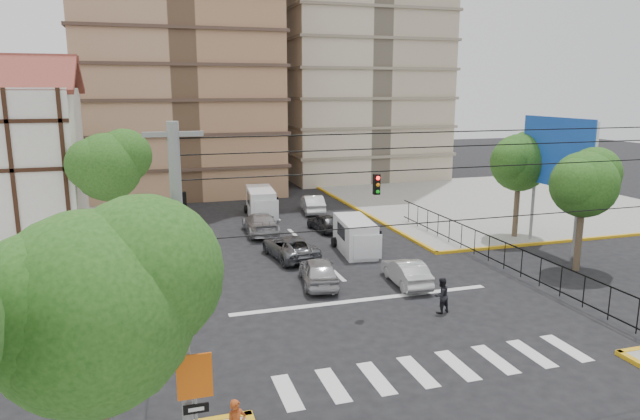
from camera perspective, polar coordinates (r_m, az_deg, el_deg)
name	(u,v)px	position (r m, az deg, el deg)	size (l,w,h in m)	color
ground	(374,309)	(26.70, 5.41, -9.81)	(160.00, 160.00, 0.00)	black
sidewalk_ne	(496,202)	(53.03, 17.18, 0.76)	(26.00, 26.00, 0.15)	gray
crosswalk_stripes	(438,368)	(21.79, 11.69, -15.25)	(12.00, 2.40, 0.01)	silver
stop_line	(364,300)	(27.73, 4.45, -8.93)	(13.00, 0.40, 0.01)	silver
park_fence	(488,264)	(34.55, 16.45, -5.16)	(0.10, 22.50, 1.66)	black
billboard	(558,154)	(37.81, 22.66, 5.14)	(0.36, 6.20, 8.10)	slate
tree_sw_near	(96,302)	(13.71, -21.50, -8.54)	(5.63, 4.60, 7.57)	#473828
tree_park_a	(585,181)	(34.05, 25.01, 2.61)	(4.41, 3.60, 6.83)	#473828
tree_park_c	(521,160)	(40.00, 19.44, 4.75)	(4.65, 3.80, 7.25)	#473828
tree_tudor	(108,164)	(39.20, -20.41, 4.38)	(5.39, 4.40, 7.43)	#473828
traffic_light_nw	(185,218)	(31.44, -13.39, -0.80)	(0.28, 0.22, 4.40)	black
traffic_light_hanging	(396,190)	(23.29, 7.62, 2.03)	(18.00, 9.12, 0.92)	black
utility_pole_sw	(182,299)	(14.77, -13.66, -8.63)	(1.40, 0.28, 9.00)	slate
district_sign	(195,387)	(15.52, -12.39, -16.91)	(0.90, 0.12, 3.20)	slate
van_right_lane	(356,237)	(35.12, 3.64, -2.71)	(2.27, 4.74, 2.06)	silver
van_left_lane	(261,204)	(45.07, -5.88, 0.63)	(2.40, 5.10, 2.22)	silver
car_silver_front_left	(318,271)	(29.46, -0.15, -6.13)	(1.72, 4.28, 1.46)	#A5A5AA
car_white_front_right	(406,272)	(29.87, 8.61, -6.15)	(1.40, 4.02, 1.32)	silver
car_grey_mid_left	(290,247)	(34.11, -3.02, -3.71)	(2.25, 4.88, 1.36)	#5B5D63
car_silver_rear_left	(261,223)	(39.93, -5.96, -1.33)	(2.09, 5.14, 1.49)	#A6A6AB
car_darkgrey_mid_right	(325,222)	(40.52, 0.49, -1.25)	(1.48, 3.68, 1.25)	#242527
car_white_rear_right	(313,204)	(46.59, -0.75, 0.62)	(1.54, 4.41, 1.45)	white
pedestrian_crosswalk	(441,295)	(26.43, 12.03, -8.35)	(0.80, 0.62, 1.64)	black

